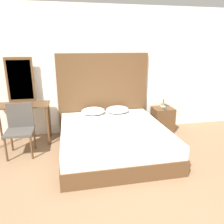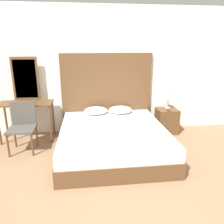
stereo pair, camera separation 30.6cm
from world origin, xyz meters
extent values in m
plane|color=#8C6B4C|center=(0.00, 0.00, 0.00)|extent=(16.00, 16.00, 0.00)
cube|color=white|center=(0.00, 2.54, 1.35)|extent=(10.00, 0.06, 2.70)
cube|color=brown|center=(-0.08, 1.39, 0.13)|extent=(1.88, 2.09, 0.27)
cube|color=white|center=(-0.08, 1.39, 0.38)|extent=(1.84, 2.04, 0.22)
cube|color=brown|center=(-0.08, 2.46, 0.87)|extent=(1.98, 0.05, 1.74)
ellipsoid|color=white|center=(-0.34, 2.20, 0.56)|extent=(0.49, 0.38, 0.16)
ellipsoid|color=white|center=(0.19, 2.20, 0.56)|extent=(0.49, 0.38, 0.16)
cube|color=#B7B7BC|center=(0.32, 1.27, 0.49)|extent=(0.11, 0.16, 0.01)
cube|color=brown|center=(1.24, 2.18, 0.27)|extent=(0.44, 0.41, 0.55)
cylinder|color=tan|center=(1.27, 2.26, 0.56)|extent=(0.13, 0.13, 0.02)
cylinder|color=tan|center=(1.27, 2.26, 0.67)|extent=(0.02, 0.02, 0.20)
cone|color=beige|center=(1.27, 2.26, 0.86)|extent=(0.24, 0.24, 0.17)
cube|color=#232328|center=(1.23, 2.07, 0.55)|extent=(0.09, 0.16, 0.01)
cube|color=brown|center=(-1.75, 2.15, 0.79)|extent=(1.06, 0.49, 0.02)
cylinder|color=brown|center=(-1.26, 1.94, 0.39)|extent=(0.04, 0.04, 0.77)
cylinder|color=brown|center=(-2.25, 2.36, 0.39)|extent=(0.04, 0.04, 0.77)
cylinder|color=brown|center=(-1.26, 2.36, 0.39)|extent=(0.04, 0.04, 0.77)
cube|color=brown|center=(-1.75, 2.37, 1.24)|extent=(0.52, 0.03, 0.88)
cube|color=#B2BCC6|center=(-1.75, 2.36, 1.24)|extent=(0.44, 0.01, 0.78)
cube|color=#4C4742|center=(-1.72, 1.60, 0.44)|extent=(0.47, 0.46, 0.04)
cube|color=#4C4742|center=(-1.72, 1.81, 0.69)|extent=(0.45, 0.04, 0.45)
cylinder|color=brown|center=(-1.92, 1.40, 0.21)|extent=(0.04, 0.04, 0.42)
cylinder|color=brown|center=(-1.51, 1.40, 0.21)|extent=(0.04, 0.04, 0.42)
cylinder|color=brown|center=(-1.92, 1.80, 0.21)|extent=(0.04, 0.04, 0.42)
cylinder|color=brown|center=(-1.51, 1.80, 0.21)|extent=(0.04, 0.04, 0.42)
camera|label=1|loc=(-0.83, -2.22, 1.90)|focal=35.00mm
camera|label=2|loc=(-0.53, -2.27, 1.90)|focal=35.00mm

